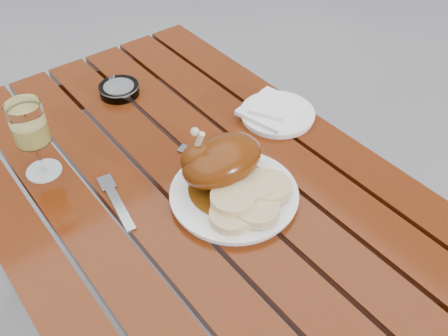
# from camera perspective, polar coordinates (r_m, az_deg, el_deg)

# --- Properties ---
(table) EXTENTS (0.80, 1.20, 0.75)m
(table) POSITION_cam_1_polar(r_m,az_deg,el_deg) (1.39, -3.90, -12.23)
(table) COLOR maroon
(table) RESTS_ON ground
(dinner_plate) EXTENTS (0.33, 0.33, 0.02)m
(dinner_plate) POSITION_cam_1_polar(r_m,az_deg,el_deg) (1.05, 1.16, -3.06)
(dinner_plate) COLOR white
(dinner_plate) RESTS_ON table
(roast_duck) EXTENTS (0.19, 0.18, 0.13)m
(roast_duck) POSITION_cam_1_polar(r_m,az_deg,el_deg) (1.04, -0.54, 0.81)
(roast_duck) COLOR #582E0A
(roast_duck) RESTS_ON dinner_plate
(bread_dumplings) EXTENTS (0.20, 0.14, 0.04)m
(bread_dumplings) POSITION_cam_1_polar(r_m,az_deg,el_deg) (1.01, 2.89, -3.57)
(bread_dumplings) COLOR #DFCA88
(bread_dumplings) RESTS_ON dinner_plate
(wine_glass) EXTENTS (0.09, 0.09, 0.18)m
(wine_glass) POSITION_cam_1_polar(r_m,az_deg,el_deg) (1.13, -20.92, 3.01)
(wine_glass) COLOR #EBDC6B
(wine_glass) RESTS_ON table
(side_plate) EXTENTS (0.21, 0.21, 0.02)m
(side_plate) POSITION_cam_1_polar(r_m,az_deg,el_deg) (1.27, 6.12, 6.15)
(side_plate) COLOR white
(side_plate) RESTS_ON table
(napkin) EXTENTS (0.17, 0.16, 0.01)m
(napkin) POSITION_cam_1_polar(r_m,az_deg,el_deg) (1.26, 5.52, 6.70)
(napkin) COLOR white
(napkin) RESTS_ON side_plate
(ashtray) EXTENTS (0.13, 0.13, 0.03)m
(ashtray) POSITION_cam_1_polar(r_m,az_deg,el_deg) (1.37, -11.89, 8.77)
(ashtray) COLOR #B2B7BC
(ashtray) RESTS_ON table
(fork) EXTENTS (0.05, 0.16, 0.01)m
(fork) POSITION_cam_1_polar(r_m,az_deg,el_deg) (1.06, -12.02, -4.09)
(fork) COLOR gray
(fork) RESTS_ON table
(knife) EXTENTS (0.10, 0.19, 0.01)m
(knife) POSITION_cam_1_polar(r_m,az_deg,el_deg) (1.12, 0.86, 0.25)
(knife) COLOR gray
(knife) RESTS_ON table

